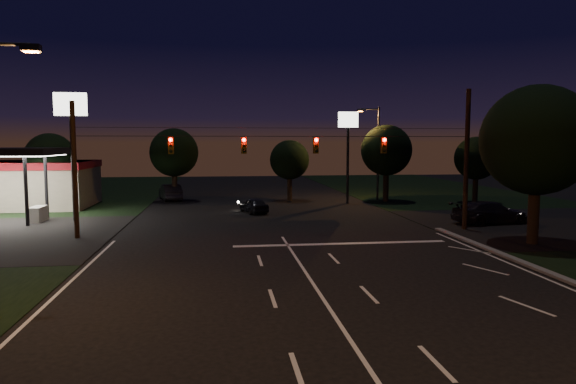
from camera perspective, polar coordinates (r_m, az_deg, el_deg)
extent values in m
plane|color=black|center=(17.37, 5.05, -13.39)|extent=(140.00, 140.00, 0.00)
cube|color=black|center=(40.19, 28.62, -3.20)|extent=(20.00, 16.00, 0.02)
cube|color=silver|center=(28.87, 5.91, -5.73)|extent=(12.00, 0.50, 0.01)
cylinder|color=black|center=(35.19, 18.99, -3.98)|extent=(0.30, 0.30, 9.00)
cylinder|color=black|center=(32.63, -22.36, -4.82)|extent=(0.28, 0.28, 8.00)
cylinder|color=black|center=(31.24, -0.88, 6.21)|extent=(24.00, 0.03, 0.03)
cylinder|color=black|center=(31.25, -0.88, 7.13)|extent=(24.00, 0.02, 0.02)
cube|color=#3F3307|center=(31.17, -12.88, 5.06)|extent=(0.32, 0.26, 1.00)
sphere|color=#FF0705|center=(31.01, -12.92, 5.67)|extent=(0.22, 0.22, 0.22)
sphere|color=black|center=(31.01, -12.91, 5.06)|extent=(0.20, 0.20, 0.20)
sphere|color=black|center=(31.01, -12.89, 4.45)|extent=(0.20, 0.20, 0.20)
cube|color=#3F3307|center=(31.06, -4.92, 5.18)|extent=(0.32, 0.26, 1.00)
sphere|color=#FF0705|center=(30.90, -4.92, 5.79)|extent=(0.22, 0.22, 0.22)
sphere|color=black|center=(30.90, -4.91, 5.18)|extent=(0.20, 0.20, 0.20)
sphere|color=black|center=(30.91, -4.91, 4.57)|extent=(0.20, 0.20, 0.20)
cube|color=#3F3307|center=(31.57, 3.11, 5.20)|extent=(0.32, 0.26, 1.00)
sphere|color=#FF0705|center=(31.41, 3.17, 5.80)|extent=(0.22, 0.22, 0.22)
sphere|color=black|center=(31.41, 3.16, 5.20)|extent=(0.20, 0.20, 0.20)
sphere|color=black|center=(31.42, 3.16, 4.59)|extent=(0.20, 0.20, 0.20)
cube|color=#3F3307|center=(32.64, 10.58, 5.12)|extent=(0.32, 0.26, 1.00)
sphere|color=#FF0705|center=(32.49, 10.68, 5.70)|extent=(0.22, 0.22, 0.22)
sphere|color=black|center=(32.49, 10.67, 5.12)|extent=(0.20, 0.20, 0.20)
sphere|color=black|center=(32.49, 10.66, 4.54)|extent=(0.20, 0.20, 0.20)
cube|color=gray|center=(50.63, -28.79, 0.73)|extent=(14.00, 8.00, 4.00)
cube|color=maroon|center=(50.53, -28.88, 2.65)|extent=(14.20, 8.20, 0.60)
cube|color=gray|center=(40.47, -26.03, -2.24)|extent=(0.80, 2.00, 1.10)
cylinder|color=black|center=(38.40, -27.09, 0.10)|extent=(0.24, 0.24, 4.80)
cylinder|color=black|center=(42.18, -25.28, 0.61)|extent=(0.24, 0.24, 4.80)
cylinder|color=black|center=(39.47, -22.78, 2.37)|extent=(0.24, 0.24, 7.50)
cube|color=white|center=(39.52, -23.03, 8.97)|extent=(2.20, 0.30, 1.60)
cylinder|color=black|center=(47.52, 6.65, 2.92)|extent=(0.24, 0.24, 7.00)
cube|color=white|center=(47.52, 6.71, 7.99)|extent=(1.80, 0.30, 1.40)
cylinder|color=black|center=(19.60, -29.25, 14.16)|extent=(1.80, 0.12, 0.12)
cube|color=black|center=(19.28, -26.67, 14.13)|extent=(0.60, 0.35, 0.22)
cube|color=orange|center=(19.26, -26.66, 13.78)|extent=(0.45, 0.25, 0.04)
cylinder|color=black|center=(50.37, 9.98, 4.16)|extent=(0.20, 0.20, 9.00)
cylinder|color=black|center=(50.19, 9.07, 9.08)|extent=(1.80, 0.12, 0.12)
cube|color=black|center=(49.94, 8.06, 9.00)|extent=(0.60, 0.35, 0.22)
cube|color=orange|center=(49.93, 8.06, 8.86)|extent=(0.45, 0.25, 0.04)
cylinder|color=black|center=(31.36, 25.63, -1.66)|extent=(0.60, 0.60, 4.00)
sphere|color=black|center=(31.15, 25.92, 5.22)|extent=(6.00, 6.00, 6.00)
sphere|color=black|center=(31.86, 26.37, 4.87)|extent=(4.50, 4.50, 4.50)
sphere|color=black|center=(31.08, 24.68, 5.02)|extent=(4.20, 4.20, 4.20)
cylinder|color=black|center=(48.40, -24.77, 0.12)|extent=(0.49, 0.49, 3.00)
sphere|color=black|center=(48.25, -24.91, 3.46)|extent=(4.20, 4.20, 4.20)
sphere|color=black|center=(48.43, -24.32, 3.34)|extent=(3.15, 3.15, 3.15)
sphere|color=black|center=(48.57, -25.30, 3.34)|extent=(2.94, 2.94, 2.94)
cylinder|color=black|center=(50.38, -12.48, 0.84)|extent=(0.52, 0.52, 3.25)
sphere|color=black|center=(50.23, -12.56, 4.31)|extent=(4.60, 4.60, 4.60)
sphere|color=black|center=(50.54, -12.00, 4.17)|extent=(3.45, 3.45, 3.45)
sphere|color=black|center=(50.51, -13.05, 4.19)|extent=(3.22, 3.22, 3.22)
cylinder|color=black|center=(49.66, 0.17, 0.61)|extent=(0.47, 0.47, 2.75)
sphere|color=black|center=(49.50, 0.17, 3.59)|extent=(3.80, 3.80, 3.80)
sphere|color=black|center=(49.84, 0.56, 3.48)|extent=(2.85, 2.85, 2.85)
sphere|color=black|center=(49.65, -0.30, 3.50)|extent=(2.66, 2.66, 2.66)
cylinder|color=black|center=(49.71, 10.82, 0.89)|extent=(0.53, 0.53, 3.40)
sphere|color=black|center=(49.56, 10.89, 4.58)|extent=(4.80, 4.80, 4.80)
sphere|color=black|center=(50.06, 11.28, 4.42)|extent=(3.60, 3.60, 3.60)
sphere|color=black|center=(49.64, 10.27, 4.47)|extent=(3.36, 3.36, 3.36)
cylinder|color=black|center=(51.02, 20.09, 0.49)|extent=(0.48, 0.48, 2.90)
sphere|color=black|center=(50.87, 20.19, 3.55)|extent=(4.00, 4.00, 4.00)
sphere|color=black|center=(51.32, 20.43, 3.42)|extent=(3.00, 3.00, 3.00)
sphere|color=black|center=(50.86, 19.68, 3.47)|extent=(2.80, 2.80, 2.80)
imported|color=black|center=(41.16, -3.82, -1.49)|extent=(2.45, 3.84, 1.22)
imported|color=black|center=(51.52, -12.94, -0.01)|extent=(2.78, 5.01, 1.57)
imported|color=black|center=(38.18, 21.53, -2.15)|extent=(5.69, 3.03, 1.57)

